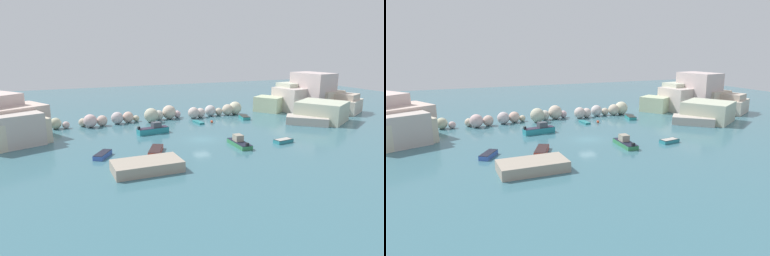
{
  "view_description": "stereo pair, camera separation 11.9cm",
  "coord_description": "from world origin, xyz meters",
  "views": [
    {
      "loc": [
        -21.68,
        -48.29,
        14.4
      ],
      "look_at": [
        0.0,
        4.09,
        1.0
      ],
      "focal_mm": 32.19,
      "sensor_mm": 36.0,
      "label": 1
    },
    {
      "loc": [
        -21.57,
        -48.34,
        14.4
      ],
      "look_at": [
        0.0,
        4.09,
        1.0
      ],
      "focal_mm": 32.19,
      "sensor_mm": 36.0,
      "label": 2
    }
  ],
  "objects": [
    {
      "name": "cove_water",
      "position": [
        0.0,
        0.0,
        0.0
      ],
      "size": [
        160.0,
        160.0,
        0.0
      ],
      "primitive_type": "plane",
      "color": "#3C6B77",
      "rests_on": "ground"
    },
    {
      "name": "cliff_headland_right",
      "position": [
        32.83,
        12.3,
        2.64
      ],
      "size": [
        24.8,
        23.09,
        8.69
      ],
      "color": "#BDB0A3",
      "rests_on": "ground"
    },
    {
      "name": "rock_breakwater",
      "position": [
        -0.62,
        16.57,
        1.18
      ],
      "size": [
        39.09,
        4.59,
        2.79
      ],
      "color": "beige",
      "rests_on": "ground"
    },
    {
      "name": "stone_dock",
      "position": [
        -11.84,
        -10.57,
        0.65
      ],
      "size": [
        8.16,
        4.43,
        1.3
      ],
      "primitive_type": "cube",
      "rotation": [
        0.0,
        0.0,
        0.01
      ],
      "color": "#A19483",
      "rests_on": "ground"
    },
    {
      "name": "channel_buoy",
      "position": [
        6.78,
        10.42,
        0.26
      ],
      "size": [
        0.52,
        0.52,
        0.52
      ],
      "primitive_type": "sphere",
      "color": "#E04C28",
      "rests_on": "cove_water"
    },
    {
      "name": "moored_boat_0",
      "position": [
        3.7,
        -5.36,
        0.52
      ],
      "size": [
        1.96,
        5.28,
        1.63
      ],
      "rotation": [
        0.0,
        0.0,
        1.52
      ],
      "color": "#337F4E",
      "rests_on": "cove_water"
    },
    {
      "name": "moored_boat_1",
      "position": [
        -8.76,
        -3.9,
        0.33
      ],
      "size": [
        3.28,
        4.7,
        0.66
      ],
      "rotation": [
        0.0,
        0.0,
        1.14
      ],
      "color": "#BD4133",
      "rests_on": "cove_water"
    },
    {
      "name": "moored_boat_2",
      "position": [
        10.87,
        -6.47,
        0.3
      ],
      "size": [
        3.18,
        1.78,
        0.58
      ],
      "rotation": [
        0.0,
        0.0,
        3.29
      ],
      "color": "teal",
      "rests_on": "cove_water"
    },
    {
      "name": "moored_boat_3",
      "position": [
        4.32,
        11.31,
        0.18
      ],
      "size": [
        1.3,
        3.05,
        0.35
      ],
      "rotation": [
        0.0,
        0.0,
        1.66
      ],
      "color": "teal",
      "rests_on": "cove_water"
    },
    {
      "name": "moored_boat_4",
      "position": [
        -5.98,
        6.85,
        0.67
      ],
      "size": [
        5.54,
        2.31,
        1.9
      ],
      "rotation": [
        0.0,
        0.0,
        0.13
      ],
      "color": "teal",
      "rests_on": "cove_water"
    },
    {
      "name": "moored_boat_5",
      "position": [
        -15.94,
        -3.14,
        0.33
      ],
      "size": [
        2.91,
        3.59,
        0.65
      ],
      "rotation": [
        0.0,
        0.0,
        1.01
      ],
      "color": "#3C5FB5",
      "rests_on": "cove_water"
    },
    {
      "name": "moored_boat_6",
      "position": [
        14.71,
        11.47,
        0.32
      ],
      "size": [
        2.21,
        3.48,
        0.64
      ],
      "rotation": [
        0.0,
        0.0,
        4.48
      ],
      "color": "teal",
      "rests_on": "cove_water"
    }
  ]
}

